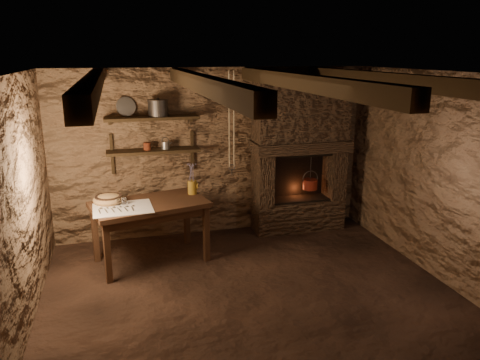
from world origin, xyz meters
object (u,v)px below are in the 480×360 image
object	(u,v)px
work_table	(151,230)
red_pot	(310,184)
iron_stockpot	(158,109)
wooden_bowl	(109,200)
stoneware_jug	(192,181)

from	to	relation	value
work_table	red_pot	bearing A→B (deg)	-0.55
iron_stockpot	red_pot	distance (m)	2.47
work_table	red_pot	xyz separation A→B (m)	(2.40, 0.56, 0.28)
wooden_bowl	red_pot	distance (m)	2.93
work_table	stoneware_jug	distance (m)	0.83
stoneware_jug	red_pot	world-z (taller)	stoneware_jug
iron_stockpot	red_pot	bearing A→B (deg)	-3.15
stoneware_jug	work_table	bearing A→B (deg)	-152.68
work_table	stoneware_jug	world-z (taller)	stoneware_jug
iron_stockpot	red_pot	world-z (taller)	iron_stockpot
stoneware_jug	iron_stockpot	world-z (taller)	iron_stockpot
work_table	wooden_bowl	xyz separation A→B (m)	(-0.49, 0.10, 0.41)
work_table	red_pot	distance (m)	2.48
wooden_bowl	stoneware_jug	bearing A→B (deg)	6.56
wooden_bowl	iron_stockpot	size ratio (longest dim) A/B	1.44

